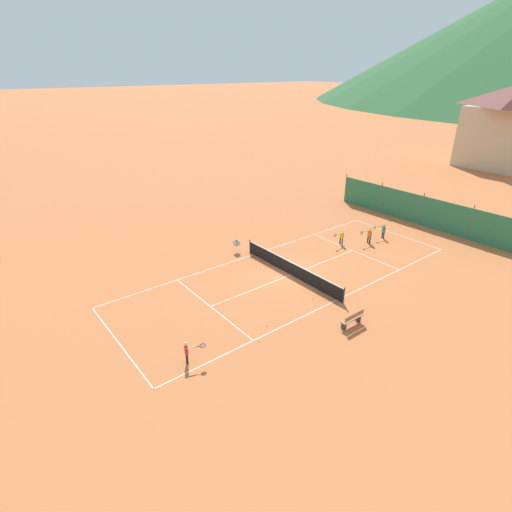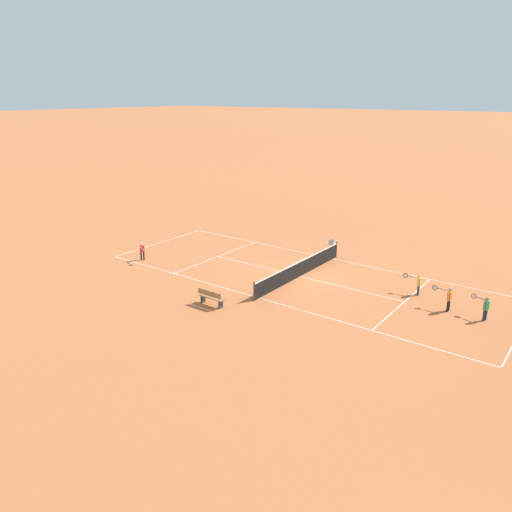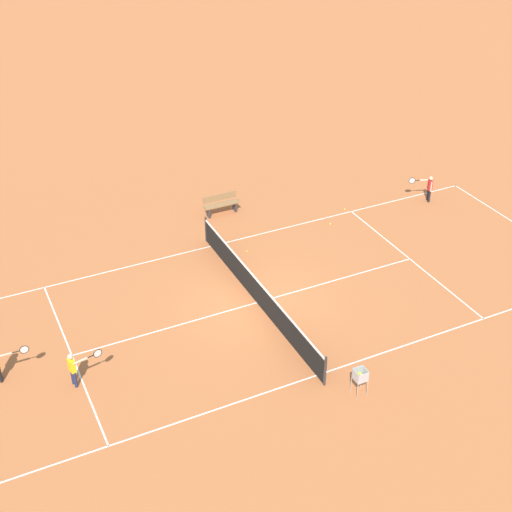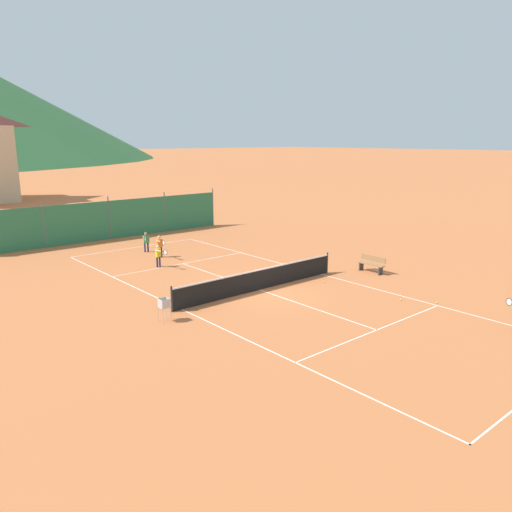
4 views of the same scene
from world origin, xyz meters
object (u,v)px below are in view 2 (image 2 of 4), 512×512
object	(u,v)px
tennis_net	(300,268)
tennis_ball_alley_right	(173,275)
ball_hopper	(332,243)
courtside_bench	(211,297)
player_far_service	(418,283)
player_far_baseline	(142,250)
player_near_service	(485,307)
tennis_ball_alley_left	(254,287)
player_near_baseline	(448,297)
tennis_ball_near_corner	(197,275)

from	to	relation	value
tennis_net	tennis_ball_alley_right	distance (m)	7.59
ball_hopper	courtside_bench	bearing A→B (deg)	-3.39
tennis_net	player_far_service	size ratio (longest dim) A/B	7.80
player_far_baseline	tennis_ball_alley_right	xyz separation A→B (m)	(0.84, 3.62, -0.65)
player_far_service	player_far_baseline	bearing A→B (deg)	-73.51
player_near_service	ball_hopper	bearing A→B (deg)	-115.33
tennis_net	tennis_ball_alley_right	size ratio (longest dim) A/B	139.09
tennis_net	player_far_service	world-z (taller)	player_far_service
courtside_bench	tennis_ball_alley_left	bearing A→B (deg)	174.34
player_near_baseline	tennis_ball_alley_left	world-z (taller)	player_near_baseline
tennis_net	tennis_ball_alley_right	world-z (taller)	tennis_net
player_near_service	tennis_ball_near_corner	bearing A→B (deg)	-76.57
player_near_baseline	courtside_bench	distance (m)	11.87
tennis_net	tennis_ball_alley_left	size ratio (longest dim) A/B	139.09
player_far_baseline	player_near_baseline	size ratio (longest dim) A/B	0.92
tennis_net	ball_hopper	bearing A→B (deg)	-172.34
player_far_baseline	player_near_service	world-z (taller)	player_near_service
player_near_service	tennis_ball_alley_right	distance (m)	17.06
player_far_service	tennis_ball_alley_left	xyz separation A→B (m)	(4.48, -7.66, -0.66)
player_far_service	tennis_ball_alley_left	bearing A→B (deg)	-59.67
ball_hopper	tennis_net	bearing A→B (deg)	7.66
tennis_net	tennis_ball_near_corner	xyz separation A→B (m)	(3.54, -5.03, -0.47)
tennis_ball_alley_left	ball_hopper	bearing A→B (deg)	177.48
player_far_baseline	player_far_service	bearing A→B (deg)	106.49
player_far_service	ball_hopper	distance (m)	8.28
tennis_ball_near_corner	courtside_bench	xyz separation A→B (m)	(2.81, 3.62, 0.42)
player_far_baseline	tennis_ball_near_corner	bearing A→B (deg)	89.55
player_near_service	tennis_ball_alley_right	xyz separation A→B (m)	(4.45, -16.46, -0.67)
player_near_service	player_near_baseline	distance (m)	1.74
tennis_net	courtside_bench	distance (m)	6.50
player_near_baseline	tennis_ball_alley_right	xyz separation A→B (m)	(4.51, -14.72, -0.70)
player_far_service	tennis_ball_near_corner	world-z (taller)	player_far_service
tennis_ball_near_corner	player_far_service	bearing A→B (deg)	112.88
player_near_service	player_far_service	world-z (taller)	player_near_service
player_near_service	tennis_net	bearing A→B (deg)	-89.37
player_near_baseline	courtside_bench	size ratio (longest dim) A/B	0.84
player_near_baseline	player_far_service	bearing A→B (deg)	-121.43
courtside_bench	ball_hopper	bearing A→B (deg)	176.61
player_near_baseline	player_far_baseline	bearing A→B (deg)	-78.68
player_far_baseline	player_near_service	bearing A→B (deg)	100.19
tennis_ball_near_corner	tennis_ball_alley_right	size ratio (longest dim) A/B	1.00
player_far_baseline	player_near_baseline	world-z (taller)	player_near_baseline
player_far_service	tennis_ball_alley_right	distance (m)	14.01
player_far_baseline	player_near_service	xyz separation A→B (m)	(-3.61, 20.08, 0.02)
tennis_net	courtside_bench	bearing A→B (deg)	-12.48
player_near_baseline	tennis_ball_near_corner	bearing A→B (deg)	-74.67
player_near_service	ball_hopper	size ratio (longest dim) A/B	1.35
player_near_baseline	courtside_bench	xyz separation A→B (m)	(6.52, -9.91, -0.29)
tennis_ball_alley_left	tennis_ball_alley_right	xyz separation A→B (m)	(1.22, -5.13, 0.00)
tennis_net	player_near_service	distance (m)	10.25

